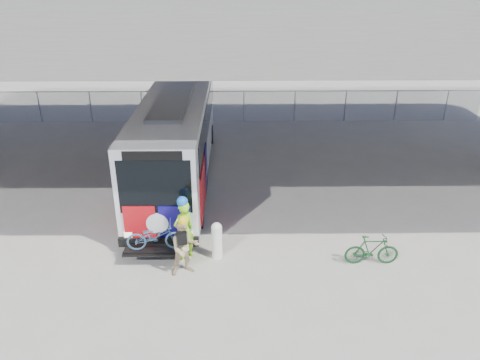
{
  "coord_description": "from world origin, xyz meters",
  "views": [
    {
      "loc": [
        0.42,
        -14.84,
        8.43
      ],
      "look_at": [
        0.62,
        0.06,
        1.6
      ],
      "focal_mm": 35.0,
      "sensor_mm": 36.0,
      "label": 1
    }
  ],
  "objects_px": {
    "bollard": "(217,239)",
    "cyclist_hivis": "(184,229)",
    "bus": "(177,131)",
    "bike_parked": "(372,250)",
    "cyclist_tan": "(185,247)"
  },
  "relations": [
    {
      "from": "cyclist_tan",
      "to": "bollard",
      "type": "bearing_deg",
      "value": 22.52
    },
    {
      "from": "bollard",
      "to": "cyclist_hivis",
      "type": "height_order",
      "value": "cyclist_hivis"
    },
    {
      "from": "cyclist_tan",
      "to": "bike_parked",
      "type": "relative_size",
      "value": 1.17
    },
    {
      "from": "bus",
      "to": "bollard",
      "type": "relative_size",
      "value": 10.3
    },
    {
      "from": "bollard",
      "to": "cyclist_hivis",
      "type": "bearing_deg",
      "value": -180.0
    },
    {
      "from": "bollard",
      "to": "cyclist_tan",
      "type": "height_order",
      "value": "cyclist_tan"
    },
    {
      "from": "bus",
      "to": "cyclist_hivis",
      "type": "distance_m",
      "value": 6.47
    },
    {
      "from": "bus",
      "to": "bike_parked",
      "type": "distance_m",
      "value": 9.59
    },
    {
      "from": "bus",
      "to": "cyclist_tan",
      "type": "relative_size",
      "value": 6.62
    },
    {
      "from": "cyclist_hivis",
      "to": "bike_parked",
      "type": "xyz_separation_m",
      "value": [
        5.78,
        -0.42,
        -0.54
      ]
    },
    {
      "from": "cyclist_hivis",
      "to": "cyclist_tan",
      "type": "bearing_deg",
      "value": 53.87
    },
    {
      "from": "bus",
      "to": "cyclist_tan",
      "type": "xyz_separation_m",
      "value": [
        0.94,
        -7.13,
        -1.19
      ]
    },
    {
      "from": "bollard",
      "to": "cyclist_tan",
      "type": "distance_m",
      "value": 1.25
    },
    {
      "from": "cyclist_hivis",
      "to": "cyclist_tan",
      "type": "distance_m",
      "value": 0.82
    },
    {
      "from": "bollard",
      "to": "bus",
      "type": "bearing_deg",
      "value": 106.42
    }
  ]
}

